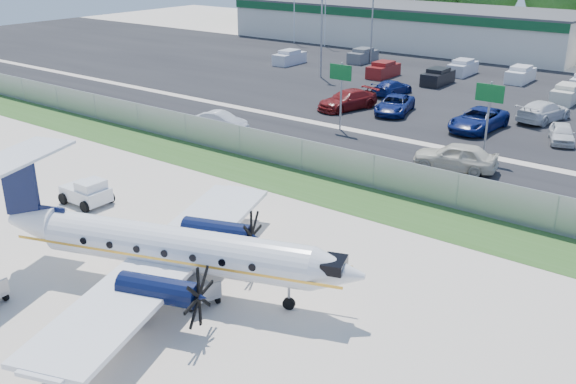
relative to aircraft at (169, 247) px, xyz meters
The scene contains 25 objects.
ground 2.19m from the aircraft, 42.49° to the left, with size 170.00×170.00×0.00m, color beige.
grass_verge 12.89m from the aircraft, 86.42° to the left, with size 170.00×4.00×0.02m, color #2D561E.
access_road 19.84m from the aircraft, 87.69° to the left, with size 170.00×8.00×0.02m, color black.
parking_lot 40.78m from the aircraft, 88.88° to the left, with size 170.00×32.00×0.02m, color black.
perimeter_fence 14.78m from the aircraft, 86.91° to the left, with size 120.00×0.06×1.99m.
building_west 66.87m from the aircraft, 110.31° to the left, with size 46.40×12.40×5.24m.
sign_left 24.77m from the aircraft, 106.95° to the left, with size 1.80×0.26×5.00m.
sign_mid 24.00m from the aircraft, 80.88° to the left, with size 1.80×0.26×5.00m.
flagpole_west 65.98m from the aircraft, 122.22° to the left, with size 1.06×0.12×10.00m.
flagpole_east 63.46m from the aircraft, 118.40° to the left, with size 1.06×0.12×10.00m.
light_pole_nw 43.36m from the aircraft, 116.37° to the left, with size 0.90×0.35×9.09m.
light_pole_sw 52.48m from the aircraft, 111.51° to the left, with size 0.90×0.35×9.09m.
aircraft is the anchor object (origin of this frame).
pushback_tug 10.87m from the aircraft, 160.90° to the left, with size 2.59×1.86×1.39m.
baggage_cart_near 1.93m from the aircraft, ahead, with size 2.37×1.88×1.09m.
cone_starboard_wing 16.07m from the aircraft, 77.29° to the left, with size 0.39×0.39×0.55m.
road_car_west 23.39m from the aircraft, 127.73° to the left, with size 1.39×4.00×1.32m, color silver.
road_car_mid 20.84m from the aircraft, 81.08° to the left, with size 2.03×5.04×1.72m, color beige.
parked_car_a 30.96m from the aircraft, 108.94° to the left, with size 2.23×5.48×1.59m, color maroon.
parked_car_b 31.15m from the aircraft, 101.67° to the left, with size 2.39×5.18×1.44m, color navy.
parked_car_c 29.86m from the aircraft, 88.08° to the left, with size 2.68×5.82×1.62m, color navy.
parked_car_d 31.16m from the aircraft, 77.36° to the left, with size 1.56×3.89×1.32m, color silver.
parked_car_f 37.43m from the aircraft, 104.86° to the left, with size 1.88×4.62×1.34m, color navy.
parked_car_g 35.56m from the aircraft, 83.43° to the left, with size 2.22×5.46×1.58m, color silver.
far_parking_rows 45.78m from the aircraft, 89.00° to the left, with size 56.00×10.00×1.60m, color gray, non-canonical shape.
Camera 1 is at (16.66, -16.04, 13.26)m, focal length 40.00 mm.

